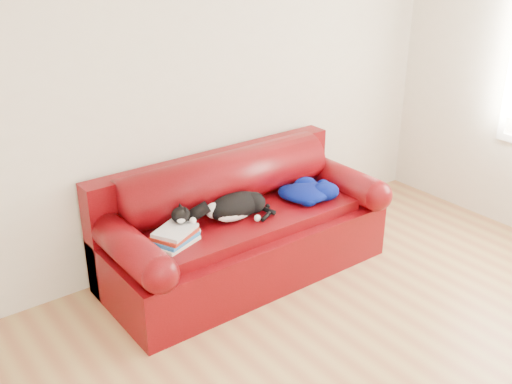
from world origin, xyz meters
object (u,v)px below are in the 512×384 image
at_px(sofa_base, 244,244).
at_px(book_stack, 174,236).
at_px(blanket, 308,191).
at_px(cat, 235,207).

xyz_separation_m(sofa_base, book_stack, (-0.63, -0.09, 0.31)).
relative_size(book_stack, blanket, 0.75).
bearing_deg(blanket, book_stack, 179.65).
distance_m(sofa_base, blanket, 0.63).
height_order(sofa_base, blanket, blanket).
bearing_deg(cat, sofa_base, 34.48).
bearing_deg(blanket, cat, 174.44).
xyz_separation_m(book_stack, blanket, (1.17, -0.01, 0.01)).
xyz_separation_m(cat, blanket, (0.64, -0.06, -0.03)).
bearing_deg(book_stack, sofa_base, 7.84).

